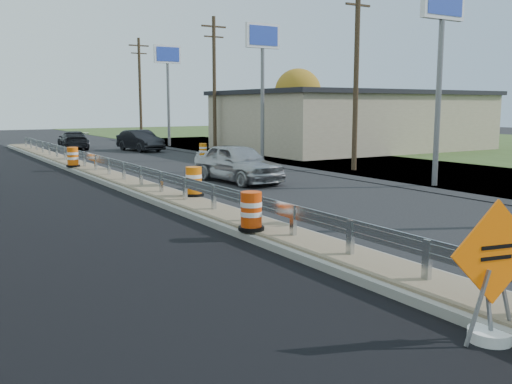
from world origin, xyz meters
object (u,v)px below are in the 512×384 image
barrel_median_near (251,212)px  barrel_shoulder_mid (203,150)px  caution_sign (492,306)px  barrel_median_far (73,157)px  car_dark_mid (140,141)px  barrel_median_mid (194,182)px  barrel_shoulder_far (137,141)px  car_silver (238,163)px  car_dark_far (73,140)px

barrel_median_near → barrel_shoulder_mid: size_ratio=1.07×
caution_sign → barrel_median_far: caution_sign is taller
barrel_shoulder_mid → car_dark_mid: 6.97m
barrel_median_near → barrel_median_mid: (1.10, 5.53, 0.02)m
barrel_shoulder_far → car_silver: 22.83m
barrel_median_near → barrel_median_far: (0.00, 17.05, 0.02)m
barrel_shoulder_far → car_dark_mid: (-1.30, -4.31, 0.27)m
caution_sign → car_dark_far: size_ratio=0.42×
barrel_median_far → barrel_shoulder_mid: (8.99, 3.72, -0.28)m
barrel_median_far → car_silver: bearing=-57.3°
car_dark_mid → barrel_median_near: bearing=-112.6°
barrel_shoulder_mid → barrel_shoulder_far: barrel_shoulder_far is taller
barrel_median_far → car_dark_mid: bearing=55.0°
barrel_median_mid → barrel_shoulder_far: (7.54, 26.33, -0.21)m
barrel_median_mid → car_dark_far: car_dark_far is taller
barrel_shoulder_mid → barrel_shoulder_far: (-0.35, 11.08, 0.07)m
car_silver → car_dark_far: size_ratio=1.01×
barrel_shoulder_mid → car_dark_far: bearing=116.5°
caution_sign → car_silver: (5.31, 16.24, 0.31)m
caution_sign → barrel_shoulder_far: bearing=88.4°
barrel_shoulder_far → car_silver: (-3.69, -22.53, 0.33)m
caution_sign → barrel_median_far: (0.35, 23.97, 0.19)m
barrel_shoulder_mid → barrel_median_mid: bearing=-117.4°
barrel_median_near → barrel_shoulder_far: bearing=74.8°
caution_sign → barrel_median_near: size_ratio=2.13×
barrel_median_far → barrel_shoulder_far: 17.14m
car_dark_far → barrel_shoulder_far: bearing=-168.6°
car_dark_mid → car_dark_far: 5.46m
barrel_median_near → car_dark_mid: car_dark_mid is taller
barrel_median_far → barrel_shoulder_mid: 9.73m
barrel_median_near → car_dark_mid: bearing=75.1°
barrel_median_far → car_dark_mid: size_ratio=0.21×
car_silver → barrel_median_near: bearing=-122.7°
barrel_shoulder_far → car_silver: bearing=-99.3°
caution_sign → barrel_median_far: 23.98m
barrel_median_far → barrel_median_near: bearing=-90.0°
barrel_median_mid → car_dark_mid: car_dark_mid is taller
barrel_shoulder_mid → car_dark_mid: (-1.65, 6.77, 0.33)m
car_dark_mid → car_dark_far: (-3.73, 3.99, -0.06)m
barrel_median_near → barrel_median_mid: 5.64m
barrel_median_near → car_silver: (4.96, 9.32, 0.14)m
barrel_median_near → barrel_shoulder_mid: barrel_median_near is taller
barrel_median_mid → barrel_shoulder_far: size_ratio=0.97×
barrel_shoulder_far → car_silver: car_silver is taller
caution_sign → barrel_shoulder_mid: bearing=82.8°
car_silver → barrel_median_far: bearing=118.0°
barrel_median_near → barrel_median_mid: size_ratio=0.96×
barrel_shoulder_mid → barrel_median_far: bearing=-157.5°
barrel_shoulder_mid → barrel_shoulder_far: size_ratio=0.86×
car_silver → car_dark_far: bearing=88.7°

